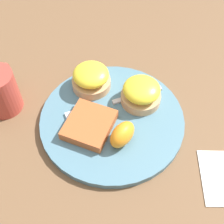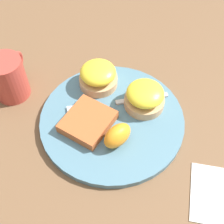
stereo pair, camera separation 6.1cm
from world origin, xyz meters
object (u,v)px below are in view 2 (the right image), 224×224
(orange_wedge, at_px, (117,136))
(cup, at_px, (9,77))
(sandwich_benedict_left, at_px, (145,97))
(hashbrown_patty, at_px, (88,121))
(fork, at_px, (112,103))
(sandwich_benedict_right, at_px, (98,76))

(orange_wedge, bearing_deg, cup, 73.45)
(sandwich_benedict_left, relative_size, hashbrown_patty, 0.88)
(cup, bearing_deg, fork, -87.18)
(sandwich_benedict_left, relative_size, sandwich_benedict_right, 1.00)
(fork, bearing_deg, cup, 92.82)
(sandwich_benedict_right, relative_size, orange_wedge, 1.38)
(sandwich_benedict_right, xyz_separation_m, fork, (-0.05, -0.04, -0.02))
(hashbrown_patty, distance_m, orange_wedge, 0.07)
(sandwich_benedict_right, xyz_separation_m, cup, (-0.06, 0.18, 0.01))
(hashbrown_patty, relative_size, cup, 0.90)
(sandwich_benedict_right, distance_m, hashbrown_patty, 0.11)
(sandwich_benedict_right, relative_size, cup, 0.79)
(sandwich_benedict_right, height_order, cup, cup)
(hashbrown_patty, relative_size, fork, 0.47)
(hashbrown_patty, relative_size, orange_wedge, 1.57)
(sandwich_benedict_right, bearing_deg, hashbrown_patty, -174.97)
(cup, bearing_deg, sandwich_benedict_right, -71.75)
(sandwich_benedict_left, xyz_separation_m, sandwich_benedict_right, (0.03, 0.11, 0.00))
(sandwich_benedict_right, bearing_deg, cup, 108.25)
(orange_wedge, xyz_separation_m, cup, (0.08, 0.25, 0.01))
(sandwich_benedict_right, height_order, orange_wedge, sandwich_benedict_right)
(sandwich_benedict_right, relative_size, hashbrown_patty, 0.88)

